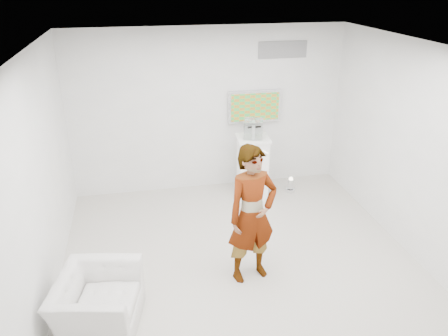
# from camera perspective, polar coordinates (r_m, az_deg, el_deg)

# --- Properties ---
(room) EXTENTS (5.01, 5.01, 3.00)m
(room) POSITION_cam_1_polar(r_m,az_deg,el_deg) (5.72, 2.28, 0.38)
(room) COLOR #B0ADA1
(room) RESTS_ON ground
(tv) EXTENTS (1.00, 0.08, 0.60)m
(tv) POSITION_cam_1_polar(r_m,az_deg,el_deg) (8.14, 4.01, 8.03)
(tv) COLOR silver
(tv) RESTS_ON room
(logo_decal) EXTENTS (0.90, 0.02, 0.30)m
(logo_decal) POSITION_cam_1_polar(r_m,az_deg,el_deg) (8.10, 7.68, 15.07)
(logo_decal) COLOR slate
(logo_decal) RESTS_ON room
(person) EXTENTS (0.78, 0.61, 1.90)m
(person) POSITION_cam_1_polar(r_m,az_deg,el_deg) (5.67, 3.70, -6.12)
(person) COLOR silver
(person) RESTS_ON room
(armchair) EXTENTS (1.09, 1.19, 0.66)m
(armchair) POSITION_cam_1_polar(r_m,az_deg,el_deg) (5.46, -16.15, -16.52)
(armchair) COLOR silver
(armchair) RESTS_ON room
(pedestal) EXTENTS (0.62, 0.62, 1.16)m
(pedestal) POSITION_cam_1_polar(r_m,az_deg,el_deg) (7.91, 3.74, 0.05)
(pedestal) COLOR white
(pedestal) RESTS_ON room
(floor_uplight) EXTENTS (0.24, 0.24, 0.29)m
(floor_uplight) POSITION_cam_1_polar(r_m,az_deg,el_deg) (8.34, 8.69, -2.17)
(floor_uplight) COLOR silver
(floor_uplight) RESTS_ON room
(vitrine) EXTENTS (0.41, 0.41, 0.32)m
(vitrine) POSITION_cam_1_polar(r_m,az_deg,el_deg) (7.63, 3.89, 5.13)
(vitrine) COLOR white
(vitrine) RESTS_ON pedestal
(console) EXTENTS (0.10, 0.17, 0.23)m
(console) POSITION_cam_1_polar(r_m,az_deg,el_deg) (7.65, 3.88, 4.80)
(console) COLOR white
(console) RESTS_ON pedestal
(wii_remote) EXTENTS (0.06, 0.13, 0.03)m
(wii_remote) POSITION_cam_1_polar(r_m,az_deg,el_deg) (5.56, 5.40, 1.94)
(wii_remote) COLOR white
(wii_remote) RESTS_ON person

